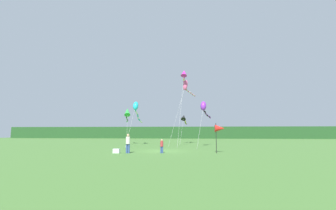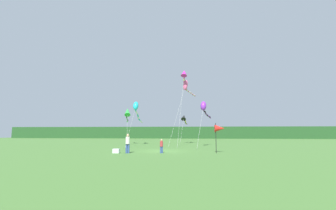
% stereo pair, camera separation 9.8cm
% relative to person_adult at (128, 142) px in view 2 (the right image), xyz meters
% --- Properties ---
extents(ground_plane, '(120.00, 120.00, 0.00)m').
position_rel_person_adult_xyz_m(ground_plane, '(2.93, 2.64, -0.99)').
color(ground_plane, '#477533').
extents(distant_treeline, '(108.00, 2.93, 3.50)m').
position_rel_person_adult_xyz_m(distant_treeline, '(2.93, 47.64, 0.76)').
color(distant_treeline, '#234C23').
rests_on(distant_treeline, ground).
extents(person_adult, '(0.39, 0.39, 1.77)m').
position_rel_person_adult_xyz_m(person_adult, '(0.00, 0.00, 0.00)').
color(person_adult, '#334C8C').
rests_on(person_adult, ground).
extents(person_child, '(0.28, 0.28, 1.29)m').
position_rel_person_adult_xyz_m(person_child, '(3.15, 0.29, -0.27)').
color(person_child, '#334C8C').
rests_on(person_child, ground).
extents(cooler_box, '(0.60, 0.44, 0.40)m').
position_rel_person_adult_xyz_m(cooler_box, '(-1.07, -0.02, -0.79)').
color(cooler_box, silver).
rests_on(cooler_box, ground).
extents(banner_flag_pole, '(0.90, 0.70, 2.80)m').
position_rel_person_adult_xyz_m(banner_flag_pole, '(8.56, 0.70, 1.29)').
color(banner_flag_pole, black).
rests_on(banner_flag_pole, ground).
extents(kite_rainbow, '(3.92, 6.54, 10.10)m').
position_rel_person_adult_xyz_m(kite_rainbow, '(5.25, 13.66, 8.03)').
color(kite_rainbow, '#B2B2B2').
rests_on(kite_rainbow, ground).
extents(kite_purple, '(2.37, 7.51, 6.19)m').
position_rel_person_adult_xyz_m(kite_purple, '(7.69, 9.59, 4.26)').
color(kite_purple, '#B2B2B2').
rests_on(kite_purple, ground).
extents(kite_magenta, '(1.38, 10.05, 11.49)m').
position_rel_person_adult_xyz_m(kite_magenta, '(4.99, 13.02, 9.60)').
color(kite_magenta, '#B2B2B2').
rests_on(kite_magenta, ground).
extents(kite_black, '(1.09, 6.80, 5.18)m').
position_rel_person_adult_xyz_m(kite_black, '(4.75, 18.64, 3.41)').
color(kite_black, '#B2B2B2').
rests_on(kite_black, ground).
extents(kite_cyan, '(1.11, 11.36, 6.69)m').
position_rel_person_adult_xyz_m(kite_cyan, '(-2.42, 12.98, 4.58)').
color(kite_cyan, '#B2B2B2').
rests_on(kite_cyan, ground).
extents(kite_green, '(2.21, 7.23, 6.01)m').
position_rel_person_adult_xyz_m(kite_green, '(-4.20, 14.36, 4.07)').
color(kite_green, '#B2B2B2').
rests_on(kite_green, ground).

